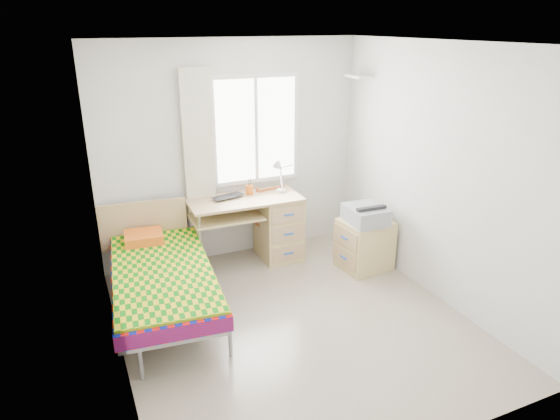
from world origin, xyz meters
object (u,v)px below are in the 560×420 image
object	(u,v)px
bed	(161,273)
chair	(275,218)
cabinet	(364,244)
desk	(273,224)
printer	(366,214)

from	to	relation	value
bed	chair	bearing A→B (deg)	31.06
cabinet	chair	bearing A→B (deg)	132.78
bed	desk	distance (m)	1.65
printer	chair	bearing A→B (deg)	137.34
bed	chair	size ratio (longest dim) A/B	2.39
cabinet	bed	bearing A→B (deg)	174.60
bed	desk	size ratio (longest dim) A/B	1.58
chair	cabinet	world-z (taller)	chair
desk	chair	world-z (taller)	chair
bed	chair	distance (m)	1.72
cabinet	printer	xyz separation A→B (m)	(-0.04, -0.03, 0.40)
desk	printer	world-z (taller)	desk
chair	printer	xyz separation A→B (m)	(0.79, -0.78, 0.20)
chair	printer	distance (m)	1.13
chair	desk	bearing A→B (deg)	-143.93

